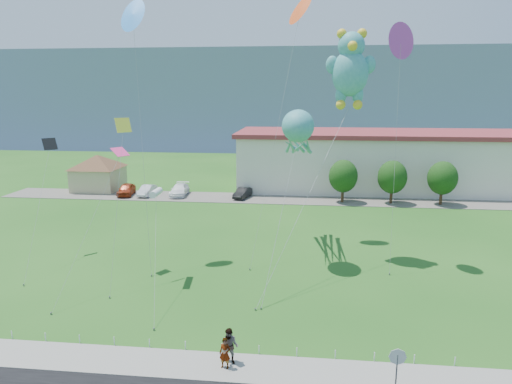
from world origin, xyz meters
TOP-DOWN VIEW (x-y plane):
  - ground at (0.00, 0.00)m, footprint 160.00×160.00m
  - sidewalk at (0.00, -2.75)m, footprint 80.00×2.50m
  - parking_strip at (0.00, 35.00)m, footprint 70.00×6.00m
  - hill_ridge at (0.00, 120.00)m, footprint 160.00×50.00m
  - pavilion at (-24.00, 38.00)m, footprint 9.20×9.20m
  - warehouse at (26.00, 44.00)m, footprint 61.00×15.00m
  - stop_sign at (9.50, -4.21)m, footprint 0.80×0.07m
  - rope_fence at (0.00, -1.30)m, footprint 26.05×0.05m
  - tree_near at (10.00, 34.00)m, footprint 3.60×3.60m
  - tree_mid at (16.00, 34.00)m, footprint 3.60×3.60m
  - tree_far at (22.00, 34.00)m, footprint 3.60×3.60m
  - pedestrian_left at (1.45, -2.86)m, footprint 0.64×0.47m
  - pedestrian_right at (1.63, -2.43)m, footprint 1.01×0.84m
  - parked_car_red at (-18.72, 34.91)m, footprint 2.50×4.80m
  - parked_car_silver at (-15.88, 35.02)m, footprint 1.64×4.21m
  - parked_car_white at (-11.56, 35.58)m, footprint 2.41×5.23m
  - parked_car_black at (-2.89, 35.02)m, footprint 2.25×4.21m
  - octopus_kite at (4.60, 13.99)m, footprint 3.29×16.24m
  - teddy_bear_kite at (8.61, 14.86)m, footprint 8.34×12.55m
  - small_kite_pink at (-8.94, 9.04)m, footprint 2.34×9.03m
  - small_kite_purple at (12.19, 13.90)m, footprint 1.80×4.24m
  - small_kite_orange at (4.36, 19.75)m, footprint 4.32×10.46m
  - small_kite_black at (-16.08, 12.38)m, footprint 2.23×8.38m
  - small_kite_yellow at (-7.88, 8.33)m, footprint 1.29×5.25m
  - small_kite_white at (-5.38, 7.94)m, footprint 2.34×8.70m
  - small_kite_blue at (-8.29, 13.03)m, footprint 3.16×5.65m

SIDE VIEW (x-z plane):
  - ground at x=0.00m, z-range 0.00..0.00m
  - parking_strip at x=0.00m, z-range 0.00..0.06m
  - sidewalk at x=0.00m, z-range 0.00..0.10m
  - rope_fence at x=0.00m, z-range 0.00..0.50m
  - parked_car_black at x=-2.89m, z-range 0.06..1.38m
  - parked_car_silver at x=-15.88m, z-range 0.06..1.43m
  - parked_car_white at x=-11.56m, z-range 0.06..1.54m
  - parked_car_red at x=-18.72m, z-range 0.06..1.62m
  - pedestrian_left at x=1.45m, z-range 0.10..1.70m
  - pedestrian_right at x=1.63m, z-range 0.10..1.98m
  - stop_sign at x=9.50m, z-range 0.62..3.12m
  - pavilion at x=-24.00m, z-range 0.52..5.52m
  - tree_near at x=10.00m, z-range 0.65..6.12m
  - tree_mid at x=16.00m, z-range 0.65..6.12m
  - tree_far at x=22.00m, z-range 0.65..6.12m
  - warehouse at x=26.00m, z-range 0.02..8.22m
  - small_kite_white at x=-5.38m, z-range 3.01..10.02m
  - small_kite_pink at x=-8.94m, z-range 3.34..12.99m
  - small_kite_black at x=-16.08m, z-range 3.42..13.22m
  - small_kite_yellow at x=-7.88m, z-range 4.17..15.92m
  - octopus_kite at x=4.60m, z-range 4.01..16.37m
  - hill_ridge at x=0.00m, z-range 0.00..25.00m
  - teddy_bear_kite at x=8.61m, z-range 6.32..24.81m
  - small_kite_purple at x=12.19m, z-range 7.96..26.05m
  - small_kite_blue at x=-8.29m, z-range 8.90..29.07m
  - small_kite_orange at x=4.36m, z-range 9.47..30.97m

